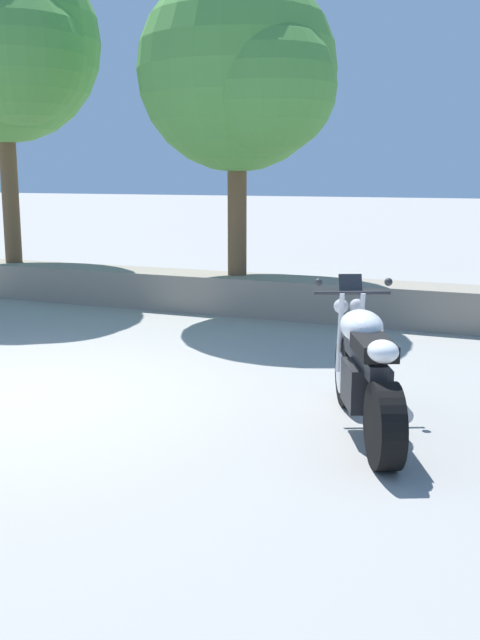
% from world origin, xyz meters
% --- Properties ---
extents(ground_plane, '(120.00, 120.00, 0.00)m').
position_xyz_m(ground_plane, '(0.00, 0.00, 0.00)').
color(ground_plane, gray).
extents(stone_wall, '(36.00, 0.80, 0.55)m').
position_xyz_m(stone_wall, '(0.00, 4.80, 0.28)').
color(stone_wall, gray).
rests_on(stone_wall, ground).
extents(motorcycle_white_centre, '(1.09, 1.94, 1.18)m').
position_xyz_m(motorcycle_white_centre, '(3.25, 0.35, 0.49)').
color(motorcycle_white_centre, black).
rests_on(motorcycle_white_centre, ground).
extents(leafy_tree_far_left, '(3.35, 3.19, 5.17)m').
position_xyz_m(leafy_tree_far_left, '(-3.77, 4.79, 4.04)').
color(leafy_tree_far_left, brown).
rests_on(leafy_tree_far_left, stone_wall).
extents(leafy_tree_mid_left, '(2.98, 2.84, 4.34)m').
position_xyz_m(leafy_tree_mid_left, '(0.37, 4.78, 3.40)').
color(leafy_tree_mid_left, brown).
rests_on(leafy_tree_mid_left, stone_wall).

